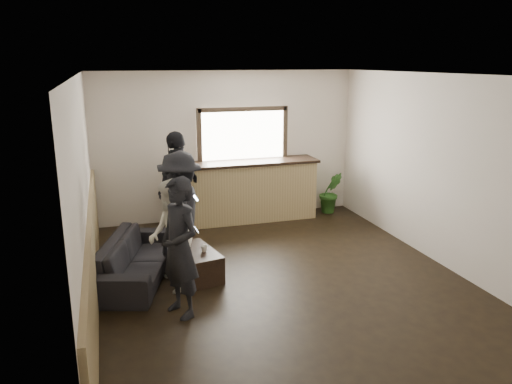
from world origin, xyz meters
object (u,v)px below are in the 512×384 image
object	(u,v)px
cup_b	(204,249)
person_a	(180,248)
sofa	(136,258)
coffee_table	(196,263)
potted_plant	(331,192)
person_c	(181,211)
person_d	(179,187)
cup_a	(181,243)
bar_counter	(247,187)
person_b	(172,236)

from	to	relation	value
cup_b	person_a	distance (m)	1.12
sofa	coffee_table	bearing A→B (deg)	-86.33
potted_plant	person_c	world-z (taller)	person_c
cup_b	person_c	bearing A→B (deg)	116.08
person_a	person_c	size ratio (longest dim) A/B	0.98
coffee_table	person_c	size ratio (longest dim) A/B	0.51
coffee_table	person_d	size ratio (longest dim) A/B	0.47
person_c	person_d	xyz separation A→B (m)	(0.14, 1.16, 0.07)
person_a	person_d	world-z (taller)	person_d
cup_a	coffee_table	bearing A→B (deg)	-48.75
person_d	person_a	bearing A→B (deg)	32.02
bar_counter	person_c	size ratio (longest dim) A/B	1.55
bar_counter	potted_plant	size ratio (longest dim) A/B	3.23
cup_a	cup_b	world-z (taller)	cup_a
bar_counter	sofa	xyz separation A→B (m)	(-2.22, -2.11, -0.35)
person_c	person_b	bearing A→B (deg)	6.67
bar_counter	cup_b	world-z (taller)	bar_counter
bar_counter	person_b	world-z (taller)	bar_counter
cup_a	person_d	size ratio (longest dim) A/B	0.07
bar_counter	person_b	size ratio (longest dim) A/B	1.81
person_d	coffee_table	bearing A→B (deg)	39.71
cup_b	person_b	distance (m)	0.60
potted_plant	person_d	world-z (taller)	person_d
person_a	person_d	size ratio (longest dim) A/B	0.91
cup_b	person_b	size ratio (longest dim) A/B	0.06
bar_counter	potted_plant	bearing A→B (deg)	-1.51
person_b	person_c	size ratio (longest dim) A/B	0.86
person_a	person_b	bearing A→B (deg)	154.67
potted_plant	person_c	size ratio (longest dim) A/B	0.48
person_c	person_d	world-z (taller)	person_d
bar_counter	person_d	world-z (taller)	bar_counter
person_a	coffee_table	bearing A→B (deg)	135.15
sofa	person_b	xyz separation A→B (m)	(0.45, -0.49, 0.46)
person_c	person_a	bearing A→B (deg)	15.87
coffee_table	cup_a	size ratio (longest dim) A/B	6.85
potted_plant	person_c	xyz separation A→B (m)	(-3.28, -1.87, 0.45)
bar_counter	cup_b	size ratio (longest dim) A/B	29.01
coffee_table	person_a	world-z (taller)	person_a
sofa	cup_b	xyz separation A→B (m)	(0.92, -0.29, 0.15)
bar_counter	person_c	bearing A→B (deg)	-128.81
person_b	cup_a	bearing A→B (deg)	155.80
bar_counter	cup_a	world-z (taller)	bar_counter
sofa	person_a	distance (m)	1.41
cup_b	person_a	size ratio (longest dim) A/B	0.05
cup_b	person_c	distance (m)	0.69
coffee_table	potted_plant	xyz separation A→B (m)	(3.15, 2.27, 0.22)
person_a	person_c	xyz separation A→B (m)	(0.23, 1.42, 0.02)
bar_counter	coffee_table	xyz separation A→B (m)	(-1.41, -2.32, -0.44)
bar_counter	coffee_table	distance (m)	2.75
potted_plant	person_a	size ratio (longest dim) A/B	0.49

